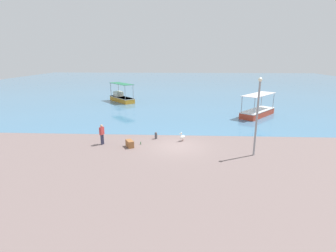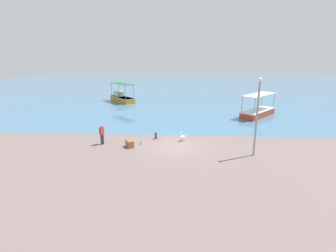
{
  "view_description": "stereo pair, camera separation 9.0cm",
  "coord_description": "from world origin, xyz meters",
  "px_view_note": "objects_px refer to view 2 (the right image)",
  "views": [
    {
      "loc": [
        0.26,
        -20.08,
        7.11
      ],
      "look_at": [
        -0.88,
        2.72,
        0.95
      ],
      "focal_mm": 28.0,
      "sensor_mm": 36.0,
      "label": 1
    },
    {
      "loc": [
        0.35,
        -20.08,
        7.11
      ],
      "look_at": [
        -0.88,
        2.72,
        0.95
      ],
      "focal_mm": 28.0,
      "sensor_mm": 36.0,
      "label": 2
    }
  ],
  "objects_px": {
    "mooring_bollard": "(156,135)",
    "fishing_boat_near_left": "(258,112)",
    "fishing_boat_far_left": "(122,98)",
    "pelican": "(182,137)",
    "fisherman_standing": "(102,134)",
    "glass_bottle": "(141,143)",
    "cargo_crate": "(130,144)",
    "lamp_post": "(257,113)"
  },
  "relations": [
    {
      "from": "fishing_boat_near_left",
      "to": "pelican",
      "type": "bearing_deg",
      "value": -132.14
    },
    {
      "from": "fishing_boat_far_left",
      "to": "fishing_boat_near_left",
      "type": "relative_size",
      "value": 0.92
    },
    {
      "from": "glass_bottle",
      "to": "lamp_post",
      "type": "bearing_deg",
      "value": -12.72
    },
    {
      "from": "lamp_post",
      "to": "fishing_boat_far_left",
      "type": "bearing_deg",
      "value": 123.48
    },
    {
      "from": "pelican",
      "to": "glass_bottle",
      "type": "height_order",
      "value": "pelican"
    },
    {
      "from": "fishing_boat_near_left",
      "to": "cargo_crate",
      "type": "xyz_separation_m",
      "value": [
        -13.32,
        -11.78,
        -0.28
      ]
    },
    {
      "from": "cargo_crate",
      "to": "lamp_post",
      "type": "bearing_deg",
      "value": -7.89
    },
    {
      "from": "fishing_boat_near_left",
      "to": "fisherman_standing",
      "type": "bearing_deg",
      "value": -144.41
    },
    {
      "from": "fishing_boat_near_left",
      "to": "mooring_bollard",
      "type": "xyz_separation_m",
      "value": [
        -11.43,
        -9.54,
        -0.22
      ]
    },
    {
      "from": "fishing_boat_far_left",
      "to": "fishing_boat_near_left",
      "type": "bearing_deg",
      "value": -26.67
    },
    {
      "from": "cargo_crate",
      "to": "glass_bottle",
      "type": "relative_size",
      "value": 3.32
    },
    {
      "from": "cargo_crate",
      "to": "pelican",
      "type": "bearing_deg",
      "value": 22.24
    },
    {
      "from": "fishing_boat_far_left",
      "to": "glass_bottle",
      "type": "height_order",
      "value": "fishing_boat_far_left"
    },
    {
      "from": "fishing_boat_near_left",
      "to": "lamp_post",
      "type": "distance_m",
      "value": 13.9
    },
    {
      "from": "lamp_post",
      "to": "cargo_crate",
      "type": "bearing_deg",
      "value": 172.11
    },
    {
      "from": "cargo_crate",
      "to": "fisherman_standing",
      "type": "bearing_deg",
      "value": 167.34
    },
    {
      "from": "mooring_bollard",
      "to": "cargo_crate",
      "type": "distance_m",
      "value": 2.94
    },
    {
      "from": "pelican",
      "to": "fisherman_standing",
      "type": "height_order",
      "value": "fisherman_standing"
    },
    {
      "from": "fishing_boat_far_left",
      "to": "lamp_post",
      "type": "xyz_separation_m",
      "value": [
        14.88,
        -22.51,
        2.55
      ]
    },
    {
      "from": "lamp_post",
      "to": "cargo_crate",
      "type": "distance_m",
      "value": 9.99
    },
    {
      "from": "fishing_boat_far_left",
      "to": "glass_bottle",
      "type": "bearing_deg",
      "value": -73.22
    },
    {
      "from": "mooring_bollard",
      "to": "glass_bottle",
      "type": "bearing_deg",
      "value": -124.93
    },
    {
      "from": "mooring_bollard",
      "to": "fishing_boat_near_left",
      "type": "bearing_deg",
      "value": 39.85
    },
    {
      "from": "cargo_crate",
      "to": "glass_bottle",
      "type": "bearing_deg",
      "value": 39.56
    },
    {
      "from": "glass_bottle",
      "to": "fishing_boat_far_left",
      "type": "bearing_deg",
      "value": 106.78
    },
    {
      "from": "fisherman_standing",
      "to": "glass_bottle",
      "type": "relative_size",
      "value": 6.26
    },
    {
      "from": "pelican",
      "to": "fisherman_standing",
      "type": "relative_size",
      "value": 0.47
    },
    {
      "from": "fishing_boat_near_left",
      "to": "cargo_crate",
      "type": "relative_size",
      "value": 6.33
    },
    {
      "from": "fishing_boat_near_left",
      "to": "pelican",
      "type": "height_order",
      "value": "fishing_boat_near_left"
    },
    {
      "from": "pelican",
      "to": "cargo_crate",
      "type": "height_order",
      "value": "pelican"
    },
    {
      "from": "fishing_boat_near_left",
      "to": "glass_bottle",
      "type": "relative_size",
      "value": 21.02
    },
    {
      "from": "fishing_boat_far_left",
      "to": "fishing_boat_near_left",
      "type": "distance_m",
      "value": 20.97
    },
    {
      "from": "fishing_boat_near_left",
      "to": "glass_bottle",
      "type": "distance_m",
      "value": 16.77
    },
    {
      "from": "fisherman_standing",
      "to": "glass_bottle",
      "type": "bearing_deg",
      "value": 2.02
    },
    {
      "from": "fisherman_standing",
      "to": "cargo_crate",
      "type": "height_order",
      "value": "fisherman_standing"
    },
    {
      "from": "lamp_post",
      "to": "fisherman_standing",
      "type": "distance_m",
      "value": 12.21
    },
    {
      "from": "cargo_crate",
      "to": "glass_bottle",
      "type": "distance_m",
      "value": 1.03
    },
    {
      "from": "mooring_bollard",
      "to": "fisherman_standing",
      "type": "relative_size",
      "value": 0.37
    },
    {
      "from": "mooring_bollard",
      "to": "glass_bottle",
      "type": "distance_m",
      "value": 1.96
    },
    {
      "from": "fisherman_standing",
      "to": "glass_bottle",
      "type": "xyz_separation_m",
      "value": [
        3.17,
        0.11,
        -0.8
      ]
    },
    {
      "from": "fishing_boat_near_left",
      "to": "fisherman_standing",
      "type": "height_order",
      "value": "fishing_boat_near_left"
    },
    {
      "from": "fishing_boat_near_left",
      "to": "glass_bottle",
      "type": "height_order",
      "value": "fishing_boat_near_left"
    }
  ]
}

